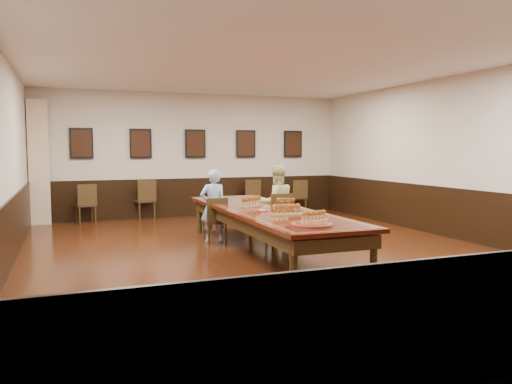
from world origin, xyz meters
name	(u,v)px	position (x,y,z in m)	size (l,w,h in m)	color
floor	(266,253)	(0.00, 0.00, -0.01)	(8.00, 10.00, 0.02)	black
ceiling	(267,62)	(0.00, 0.00, 3.21)	(8.00, 10.00, 0.02)	white
wall_back	(195,155)	(0.00, 5.01, 1.60)	(8.00, 0.02, 3.20)	beige
wall_left	(1,161)	(-4.01, 0.00, 1.60)	(0.02, 10.00, 3.20)	beige
wall_right	(455,157)	(4.01, 0.00, 1.60)	(0.02, 10.00, 3.20)	beige
chair_man	(215,220)	(-0.58, 1.17, 0.43)	(0.41, 0.44, 0.87)	black
chair_woman	(278,217)	(0.60, 0.87, 0.47)	(0.44, 0.48, 0.93)	black
spare_chair_a	(85,204)	(-2.76, 4.65, 0.47)	(0.44, 0.48, 0.94)	black
spare_chair_b	(144,199)	(-1.35, 4.83, 0.50)	(0.47, 0.51, 1.01)	black
spare_chair_c	(250,197)	(1.46, 4.78, 0.47)	(0.44, 0.48, 0.95)	black
spare_chair_d	(297,196)	(2.77, 4.57, 0.46)	(0.43, 0.47, 0.92)	black
person_man	(213,206)	(-0.58, 1.26, 0.69)	(0.50, 0.33, 1.38)	#4C83BE
person_woman	(277,203)	(0.60, 0.97, 0.73)	(0.73, 0.56, 1.46)	#DFDF8B
pink_phone	(299,207)	(0.60, -0.02, 0.76)	(0.07, 0.14, 0.01)	#DA489F
curtain	(39,163)	(-3.75, 4.82, 1.45)	(0.45, 0.18, 2.90)	beige
wainscoting	(266,224)	(0.00, 0.00, 0.50)	(8.00, 10.00, 1.00)	black
conference_table	(266,217)	(0.00, 0.00, 0.61)	(1.40, 5.00, 0.76)	black
posters	(195,144)	(0.00, 4.94, 1.90)	(6.14, 0.04, 0.74)	black
flight_a	(251,202)	(-0.13, 0.40, 0.84)	(0.51, 0.38, 0.19)	olive
flight_b	(287,202)	(0.51, 0.28, 0.82)	(0.42, 0.27, 0.15)	olive
flight_c	(286,210)	(-0.01, -0.83, 0.83)	(0.49, 0.18, 0.18)	olive
flight_d	(314,217)	(0.07, -1.62, 0.83)	(0.45, 0.23, 0.16)	olive
red_plate_grp	(262,211)	(-0.18, -0.26, 0.76)	(0.20, 0.20, 0.03)	red
carved_platter	(312,225)	(-0.14, -1.96, 0.77)	(0.70, 0.70, 0.04)	#601B13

